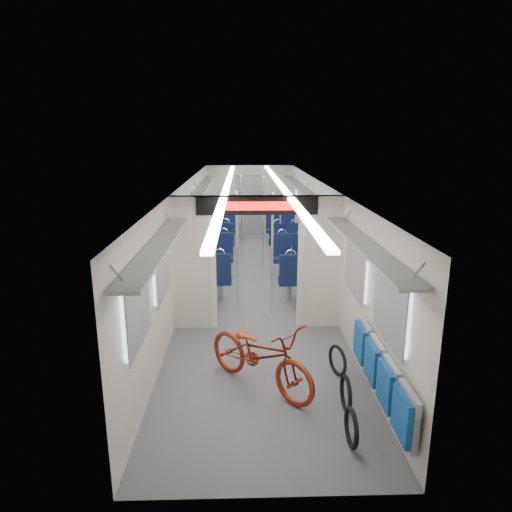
# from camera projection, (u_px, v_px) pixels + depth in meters

# --- Properties ---
(carriage) EXTENTS (12.00, 12.02, 2.31)m
(carriage) POSITION_uv_depth(u_px,v_px,m) (254.00, 224.00, 9.40)
(carriage) COLOR #515456
(carriage) RESTS_ON ground
(bicycle) EXTENTS (1.72, 1.74, 0.95)m
(bicycle) POSITION_uv_depth(u_px,v_px,m) (260.00, 355.00, 5.99)
(bicycle) COLOR maroon
(bicycle) RESTS_ON ground
(flip_bench) EXTENTS (0.12, 2.14, 0.56)m
(flip_bench) POSITION_uv_depth(u_px,v_px,m) (381.00, 374.00, 5.30)
(flip_bench) COLOR gray
(flip_bench) RESTS_ON carriage
(bike_hoop_a) EXTENTS (0.07, 0.45, 0.45)m
(bike_hoop_a) POSITION_uv_depth(u_px,v_px,m) (351.00, 430.00, 4.90)
(bike_hoop_a) COLOR black
(bike_hoop_a) RESTS_ON ground
(bike_hoop_b) EXTENTS (0.06, 0.46, 0.46)m
(bike_hoop_b) POSITION_uv_depth(u_px,v_px,m) (346.00, 395.00, 5.54)
(bike_hoop_b) COLOR black
(bike_hoop_b) RESTS_ON ground
(bike_hoop_c) EXTENTS (0.20, 0.44, 0.45)m
(bike_hoop_c) POSITION_uv_depth(u_px,v_px,m) (337.00, 362.00, 6.37)
(bike_hoop_c) COLOR black
(bike_hoop_c) RESTS_ON ground
(seat_bay_near_left) EXTENTS (0.92, 2.12, 1.11)m
(seat_bay_near_left) POSITION_uv_depth(u_px,v_px,m) (212.00, 262.00, 10.09)
(seat_bay_near_left) COLOR #0C1437
(seat_bay_near_left) RESTS_ON ground
(seat_bay_near_right) EXTENTS (0.91, 2.09, 1.11)m
(seat_bay_near_right) POSITION_uv_depth(u_px,v_px,m) (296.00, 263.00, 10.04)
(seat_bay_near_right) COLOR #0C1437
(seat_bay_near_right) RESTS_ON ground
(seat_bay_far_left) EXTENTS (0.93, 2.17, 1.13)m
(seat_bay_far_left) POSITION_uv_depth(u_px,v_px,m) (219.00, 231.00, 13.29)
(seat_bay_far_left) COLOR #0C1437
(seat_bay_far_left) RESTS_ON ground
(seat_bay_far_right) EXTENTS (0.90, 2.02, 1.08)m
(seat_bay_far_right) POSITION_uv_depth(u_px,v_px,m) (283.00, 232.00, 13.35)
(seat_bay_far_right) COLOR #0C1437
(seat_bay_far_right) RESTS_ON ground
(stanchion_near_left) EXTENTS (0.04, 0.04, 2.30)m
(stanchion_near_left) POSITION_uv_depth(u_px,v_px,m) (238.00, 253.00, 8.45)
(stanchion_near_left) COLOR silver
(stanchion_near_left) RESTS_ON ground
(stanchion_near_right) EXTENTS (0.04, 0.04, 2.30)m
(stanchion_near_right) POSITION_uv_depth(u_px,v_px,m) (272.00, 255.00, 8.31)
(stanchion_near_right) COLOR silver
(stanchion_near_right) RESTS_ON ground
(stanchion_far_left) EXTENTS (0.04, 0.04, 2.30)m
(stanchion_far_left) POSITION_uv_depth(u_px,v_px,m) (241.00, 220.00, 11.70)
(stanchion_far_left) COLOR silver
(stanchion_far_left) RESTS_ON ground
(stanchion_far_right) EXTENTS (0.04, 0.04, 2.30)m
(stanchion_far_right) POSITION_uv_depth(u_px,v_px,m) (263.00, 223.00, 11.41)
(stanchion_far_right) COLOR silver
(stanchion_far_right) RESTS_ON ground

